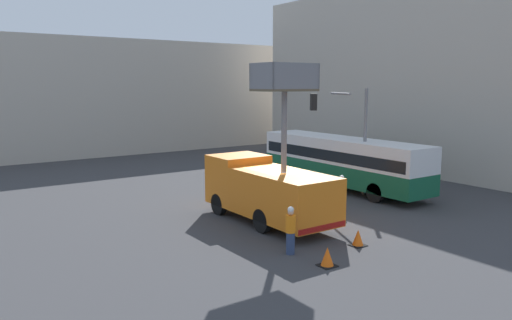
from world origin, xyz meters
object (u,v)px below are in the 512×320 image
(road_worker_near_truck, at_px, (291,230))
(traffic_cone_near_truck, at_px, (358,238))
(traffic_light_pole, at_px, (347,124))
(city_bus, at_px, (342,159))
(road_worker_directing, at_px, (341,193))
(traffic_cone_mid_road, at_px, (327,257))
(utility_truck, at_px, (267,187))

(road_worker_near_truck, height_order, traffic_cone_near_truck, road_worker_near_truck)
(traffic_light_pole, relative_size, road_worker_near_truck, 3.33)
(city_bus, xyz_separation_m, road_worker_near_truck, (-9.86, -7.37, -0.89))
(city_bus, height_order, traffic_light_pole, traffic_light_pole)
(road_worker_directing, xyz_separation_m, traffic_cone_mid_road, (-5.65, -5.07, -0.60))
(utility_truck, bearing_deg, traffic_light_pole, 15.90)
(city_bus, relative_size, traffic_light_pole, 1.97)
(utility_truck, relative_size, traffic_cone_mid_road, 10.64)
(road_worker_near_truck, xyz_separation_m, road_worker_directing, (5.91, 3.38, 0.01))
(utility_truck, xyz_separation_m, traffic_cone_mid_road, (-1.58, -5.64, -1.31))
(city_bus, height_order, traffic_cone_near_truck, city_bus)
(road_worker_near_truck, bearing_deg, traffic_cone_mid_road, 104.44)
(city_bus, xyz_separation_m, road_worker_directing, (-3.95, -3.99, -0.88))
(traffic_cone_near_truck, bearing_deg, road_worker_near_truck, 164.51)
(city_bus, height_order, road_worker_near_truck, city_bus)
(utility_truck, height_order, city_bus, utility_truck)
(city_bus, xyz_separation_m, traffic_cone_near_truck, (-7.12, -8.13, -1.49))
(road_worker_directing, height_order, traffic_cone_mid_road, road_worker_directing)
(city_bus, distance_m, traffic_light_pole, 2.93)
(utility_truck, relative_size, city_bus, 0.61)
(road_worker_near_truck, bearing_deg, road_worker_directing, -144.56)
(traffic_light_pole, bearing_deg, utility_truck, -164.10)
(city_bus, height_order, road_worker_directing, city_bus)
(traffic_light_pole, height_order, traffic_cone_near_truck, traffic_light_pole)
(traffic_cone_near_truck, bearing_deg, city_bus, 48.79)
(utility_truck, bearing_deg, road_worker_directing, -7.92)
(road_worker_near_truck, xyz_separation_m, traffic_cone_near_truck, (2.74, -0.76, -0.60))
(traffic_cone_near_truck, bearing_deg, traffic_light_pole, 48.23)
(utility_truck, bearing_deg, road_worker_near_truck, -115.03)
(traffic_light_pole, xyz_separation_m, traffic_cone_near_truck, (-5.94, -6.65, -3.73))
(road_worker_directing, bearing_deg, traffic_light_pole, -40.30)
(city_bus, distance_m, traffic_cone_mid_road, 13.29)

